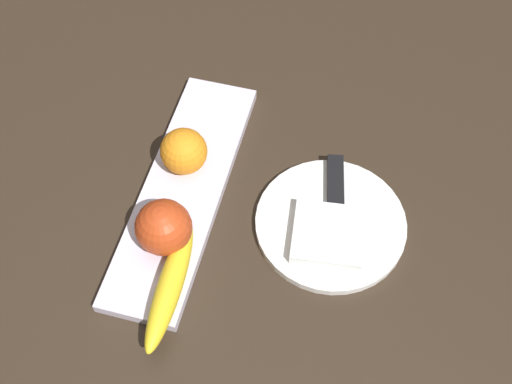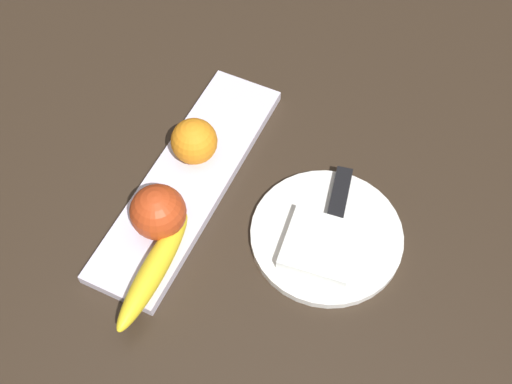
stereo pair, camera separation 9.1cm
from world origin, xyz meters
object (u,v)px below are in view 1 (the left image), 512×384
(dinner_plate, at_px, (331,224))
(knife, at_px, (335,191))
(fruit_tray, at_px, (184,190))
(folded_napkin, at_px, (328,235))
(orange_near_apple, at_px, (184,151))
(banana, at_px, (170,285))
(apple, at_px, (164,227))

(dinner_plate, distance_m, knife, 0.05)
(fruit_tray, distance_m, folded_napkin, 0.22)
(folded_napkin, distance_m, knife, 0.08)
(orange_near_apple, xyz_separation_m, folded_napkin, (0.07, 0.23, -0.03))
(knife, bearing_deg, banana, -52.00)
(fruit_tray, distance_m, dinner_plate, 0.22)
(apple, distance_m, dinner_plate, 0.24)
(orange_near_apple, height_order, dinner_plate, orange_near_apple)
(banana, bearing_deg, folded_napkin, -56.05)
(apple, xyz_separation_m, orange_near_apple, (-0.13, -0.01, -0.00))
(dinner_plate, bearing_deg, orange_near_apple, -99.60)
(fruit_tray, distance_m, orange_near_apple, 0.06)
(apple, xyz_separation_m, folded_napkin, (-0.06, 0.22, -0.04))
(apple, relative_size, knife, 0.43)
(fruit_tray, xyz_separation_m, knife, (-0.05, 0.22, 0.01))
(banana, relative_size, dinner_plate, 0.87)
(orange_near_apple, relative_size, folded_napkin, 0.71)
(apple, distance_m, knife, 0.26)
(orange_near_apple, distance_m, folded_napkin, 0.24)
(knife, bearing_deg, fruit_tray, -88.34)
(fruit_tray, relative_size, dinner_plate, 1.93)
(apple, bearing_deg, dinner_plate, 113.07)
(apple, bearing_deg, knife, 123.81)
(apple, relative_size, folded_napkin, 0.79)
(dinner_plate, bearing_deg, apple, -66.93)
(apple, height_order, knife, apple)
(apple, distance_m, banana, 0.08)
(apple, bearing_deg, orange_near_apple, -173.62)
(orange_near_apple, xyz_separation_m, knife, (-0.01, 0.23, -0.03))
(fruit_tray, relative_size, folded_napkin, 4.25)
(apple, height_order, banana, apple)
(fruit_tray, xyz_separation_m, orange_near_apple, (-0.04, -0.01, 0.04))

